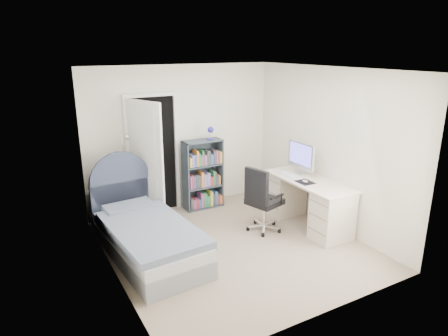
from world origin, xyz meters
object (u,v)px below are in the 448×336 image
office_chair (261,197)px  nightstand (105,202)px  floor_lamp (128,188)px  desk (307,200)px  bed (146,235)px  bookcase (203,177)px

office_chair → nightstand: bearing=146.2°
nightstand → floor_lamp: floor_lamp is taller
floor_lamp → office_chair: 2.15m
nightstand → office_chair: size_ratio=0.59×
desk → bed: bearing=172.3°
bed → office_chair: bearing=-5.8°
floor_lamp → bookcase: 1.36m
desk → office_chair: bearing=168.2°
bed → desk: (2.56, -0.35, 0.13)m
bed → nightstand: (-0.28, 1.20, 0.12)m
nightstand → desk: (2.84, -1.54, 0.01)m
bed → nightstand: bearing=103.1°
floor_lamp → desk: (2.47, -1.49, -0.18)m
desk → floor_lamp: bearing=148.9°
nightstand → office_chair: bearing=-33.8°
floor_lamp → desk: size_ratio=0.94×
bed → desk: bearing=-7.7°
floor_lamp → desk: 2.89m
bed → floor_lamp: bearing=85.4°
nightstand → floor_lamp: (0.37, -0.05, 0.20)m
bed → office_chair: 1.81m
floor_lamp → bookcase: (1.36, -0.00, -0.04)m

